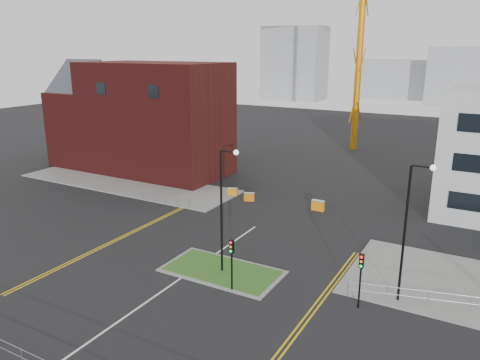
# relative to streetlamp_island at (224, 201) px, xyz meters

# --- Properties ---
(ground) EXTENTS (200.00, 200.00, 0.00)m
(ground) POSITION_rel_streetlamp_island_xyz_m (-2.22, -8.00, -5.41)
(ground) COLOR black
(ground) RESTS_ON ground
(pavement_left) EXTENTS (28.00, 8.00, 0.12)m
(pavement_left) POSITION_rel_streetlamp_island_xyz_m (-22.22, 14.00, -5.35)
(pavement_left) COLOR slate
(pavement_left) RESTS_ON ground
(island_kerb) EXTENTS (8.60, 4.60, 0.08)m
(island_kerb) POSITION_rel_streetlamp_island_xyz_m (-0.22, 0.00, -5.37)
(island_kerb) COLOR slate
(island_kerb) RESTS_ON ground
(grass_island) EXTENTS (8.00, 4.00, 0.12)m
(grass_island) POSITION_rel_streetlamp_island_xyz_m (-0.22, 0.00, -5.35)
(grass_island) COLOR #25521B
(grass_island) RESTS_ON ground
(brick_building) EXTENTS (24.20, 10.07, 14.24)m
(brick_building) POSITION_rel_streetlamp_island_xyz_m (-25.19, 20.00, 1.44)
(brick_building) COLOR #481212
(brick_building) RESTS_ON ground
(streetlamp_island) EXTENTS (1.46, 0.36, 9.18)m
(streetlamp_island) POSITION_rel_streetlamp_island_xyz_m (0.00, 0.00, 0.00)
(streetlamp_island) COLOR black
(streetlamp_island) RESTS_ON ground
(streetlamp_right_near) EXTENTS (1.46, 0.36, 9.18)m
(streetlamp_right_near) POSITION_rel_streetlamp_island_xyz_m (12.00, 2.00, 0.00)
(streetlamp_right_near) COLOR black
(streetlamp_right_near) RESTS_ON ground
(traffic_light_island) EXTENTS (0.28, 0.33, 3.65)m
(traffic_light_island) POSITION_rel_streetlamp_island_xyz_m (1.78, -2.02, -2.85)
(traffic_light_island) COLOR black
(traffic_light_island) RESTS_ON ground
(traffic_light_right) EXTENTS (0.28, 0.33, 3.65)m
(traffic_light_right) POSITION_rel_streetlamp_island_xyz_m (9.78, -0.02, -2.85)
(traffic_light_right) COLOR black
(traffic_light_right) RESTS_ON ground
(railing_left) EXTENTS (6.05, 0.05, 1.10)m
(railing_left) POSITION_rel_streetlamp_island_xyz_m (-13.22, 10.00, -4.67)
(railing_left) COLOR gray
(railing_left) RESTS_ON ground
(centre_line) EXTENTS (0.15, 30.00, 0.01)m
(centre_line) POSITION_rel_streetlamp_island_xyz_m (-2.22, -6.00, -5.41)
(centre_line) COLOR silver
(centre_line) RESTS_ON ground
(yellow_left_a) EXTENTS (0.12, 24.00, 0.01)m
(yellow_left_a) POSITION_rel_streetlamp_island_xyz_m (-11.22, 2.00, -5.41)
(yellow_left_a) COLOR gold
(yellow_left_a) RESTS_ON ground
(yellow_left_b) EXTENTS (0.12, 24.00, 0.01)m
(yellow_left_b) POSITION_rel_streetlamp_island_xyz_m (-10.92, 2.00, -5.41)
(yellow_left_b) COLOR gold
(yellow_left_b) RESTS_ON ground
(yellow_right_a) EXTENTS (0.12, 20.00, 0.01)m
(yellow_right_a) POSITION_rel_streetlamp_island_xyz_m (7.28, -2.00, -5.41)
(yellow_right_a) COLOR gold
(yellow_right_a) RESTS_ON ground
(yellow_right_b) EXTENTS (0.12, 20.00, 0.01)m
(yellow_right_b) POSITION_rel_streetlamp_island_xyz_m (7.58, -2.00, -5.41)
(yellow_right_b) COLOR gold
(yellow_right_b) RESTS_ON ground
(skyline_a) EXTENTS (18.00, 12.00, 22.00)m
(skyline_a) POSITION_rel_streetlamp_island_xyz_m (-42.22, 112.00, 5.59)
(skyline_a) COLOR gray
(skyline_a) RESTS_ON ground
(skyline_b) EXTENTS (24.00, 12.00, 16.00)m
(skyline_b) POSITION_rel_streetlamp_island_xyz_m (7.78, 122.00, 2.59)
(skyline_b) COLOR gray
(skyline_b) RESTS_ON ground
(skyline_d) EXTENTS (30.00, 12.00, 12.00)m
(skyline_d) POSITION_rel_streetlamp_island_xyz_m (-10.22, 132.00, 0.59)
(skyline_d) COLOR gray
(skyline_d) RESTS_ON ground
(barrier_left) EXTENTS (1.13, 0.66, 0.90)m
(barrier_left) POSITION_rel_streetlamp_island_xyz_m (-8.64, 16.00, -4.92)
(barrier_left) COLOR orange
(barrier_left) RESTS_ON ground
(barrier_mid) EXTENTS (1.15, 0.77, 0.92)m
(barrier_mid) POSITION_rel_streetlamp_island_xyz_m (-6.22, 15.31, -4.91)
(barrier_mid) COLOR #CD620B
(barrier_mid) RESTS_ON ground
(barrier_right) EXTENTS (1.29, 0.45, 1.07)m
(barrier_right) POSITION_rel_streetlamp_island_xyz_m (1.22, 16.00, -4.83)
(barrier_right) COLOR orange
(barrier_right) RESTS_ON ground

